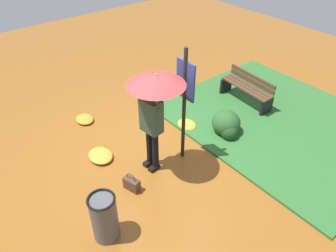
{
  "coord_description": "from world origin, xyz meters",
  "views": [
    {
      "loc": [
        3.95,
        -2.81,
        4.34
      ],
      "look_at": [
        0.3,
        0.13,
        0.85
      ],
      "focal_mm": 34.39,
      "sensor_mm": 36.0,
      "label": 1
    }
  ],
  "objects_px": {
    "info_sign_post": "(185,93)",
    "person_with_umbrella": "(154,99)",
    "handbag": "(132,184)",
    "trash_bin": "(104,217)",
    "park_bench": "(247,89)"
  },
  "relations": [
    {
      "from": "info_sign_post",
      "to": "person_with_umbrella",
      "type": "bearing_deg",
      "value": -94.3
    },
    {
      "from": "handbag",
      "to": "trash_bin",
      "type": "relative_size",
      "value": 0.44
    },
    {
      "from": "park_bench",
      "to": "trash_bin",
      "type": "height_order",
      "value": "trash_bin"
    },
    {
      "from": "person_with_umbrella",
      "to": "handbag",
      "type": "relative_size",
      "value": 5.53
    },
    {
      "from": "park_bench",
      "to": "trash_bin",
      "type": "xyz_separation_m",
      "value": [
        1.16,
        -4.62,
        0.02
      ]
    },
    {
      "from": "info_sign_post",
      "to": "handbag",
      "type": "height_order",
      "value": "info_sign_post"
    },
    {
      "from": "handbag",
      "to": "park_bench",
      "type": "xyz_separation_m",
      "value": [
        -0.62,
        3.79,
        0.28
      ]
    },
    {
      "from": "person_with_umbrella",
      "to": "park_bench",
      "type": "xyz_separation_m",
      "value": [
        -0.46,
        3.14,
        -1.15
      ]
    },
    {
      "from": "handbag",
      "to": "person_with_umbrella",
      "type": "bearing_deg",
      "value": 103.68
    },
    {
      "from": "person_with_umbrella",
      "to": "info_sign_post",
      "type": "distance_m",
      "value": 0.65
    },
    {
      "from": "person_with_umbrella",
      "to": "handbag",
      "type": "height_order",
      "value": "person_with_umbrella"
    },
    {
      "from": "handbag",
      "to": "trash_bin",
      "type": "height_order",
      "value": "trash_bin"
    },
    {
      "from": "park_bench",
      "to": "info_sign_post",
      "type": "bearing_deg",
      "value": -78.56
    },
    {
      "from": "person_with_umbrella",
      "to": "handbag",
      "type": "distance_m",
      "value": 1.58
    },
    {
      "from": "person_with_umbrella",
      "to": "park_bench",
      "type": "height_order",
      "value": "person_with_umbrella"
    }
  ]
}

